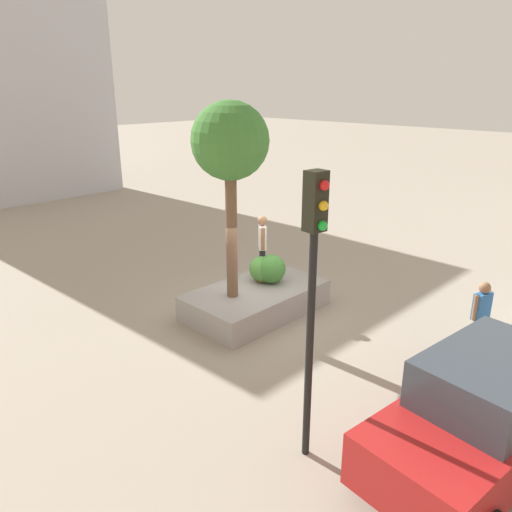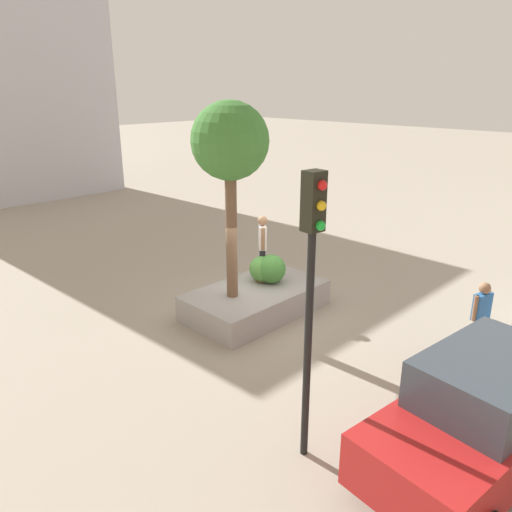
% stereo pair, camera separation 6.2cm
% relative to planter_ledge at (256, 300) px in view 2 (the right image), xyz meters
% --- Properties ---
extents(ground_plane, '(120.00, 120.00, 0.00)m').
position_rel_planter_ledge_xyz_m(ground_plane, '(0.06, -0.05, -0.34)').
color(ground_plane, '#9E9384').
extents(planter_ledge, '(3.69, 2.11, 0.69)m').
position_rel_planter_ledge_xyz_m(planter_ledge, '(0.00, 0.00, 0.00)').
color(planter_ledge, gray).
rests_on(planter_ledge, ground).
extents(plaza_tree, '(1.82, 1.82, 4.76)m').
position_rel_planter_ledge_xyz_m(plaza_tree, '(0.76, -0.09, 4.11)').
color(plaza_tree, brown).
rests_on(plaza_tree, planter_ledge).
extents(boxwood_shrub, '(0.71, 0.71, 0.71)m').
position_rel_planter_ledge_xyz_m(boxwood_shrub, '(-0.48, -0.24, 0.70)').
color(boxwood_shrub, '#4C8C3D').
rests_on(boxwood_shrub, planter_ledge).
extents(hedge_clump, '(0.78, 0.78, 0.78)m').
position_rel_planter_ledge_xyz_m(hedge_clump, '(-0.58, -0.00, 0.73)').
color(hedge_clump, '#3D7A33').
rests_on(hedge_clump, planter_ledge).
extents(skateboard, '(0.79, 0.61, 0.07)m').
position_rel_planter_ledge_xyz_m(skateboard, '(-0.62, -0.37, 0.40)').
color(skateboard, brown).
rests_on(skateboard, planter_ledge).
extents(skateboarder, '(0.45, 0.47, 1.71)m').
position_rel_planter_ledge_xyz_m(skateboarder, '(-0.62, -0.37, 1.40)').
color(skateboarder, black).
rests_on(skateboarder, skateboard).
extents(sedan_parked, '(4.38, 2.33, 1.96)m').
position_rel_planter_ledge_xyz_m(sedan_parked, '(1.61, 6.44, 0.65)').
color(sedan_parked, '#B21E1E').
rests_on(sedan_parked, ground).
extents(traffic_light_corner, '(0.30, 0.35, 4.67)m').
position_rel_planter_ledge_xyz_m(traffic_light_corner, '(3.23, 4.34, 2.83)').
color(traffic_light_corner, black).
rests_on(traffic_light_corner, ground).
extents(passerby_with_bag, '(0.55, 0.29, 1.67)m').
position_rel_planter_ledge_xyz_m(passerby_with_bag, '(-2.11, 4.97, 0.62)').
color(passerby_with_bag, '#8C9EB7').
rests_on(passerby_with_bag, ground).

